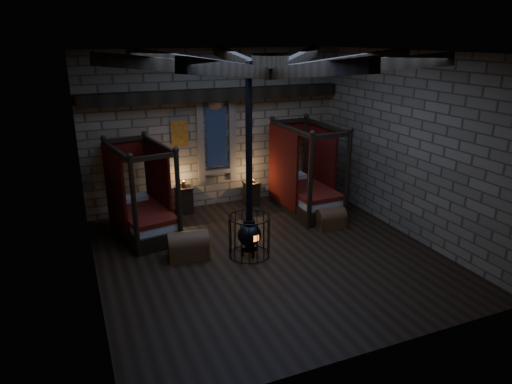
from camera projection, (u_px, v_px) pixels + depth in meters
name	position (u px, v px, depth m)	size (l,w,h in m)	color
room	(268.00, 77.00, 8.72)	(7.02, 7.02, 4.29)	black
bed_left	(142.00, 213.00, 10.75)	(1.43, 2.23, 2.17)	black
bed_right	(305.00, 190.00, 12.24)	(1.22, 2.25, 2.32)	black
trunk_left	(188.00, 246.00, 9.65)	(0.90, 0.64, 0.62)	brown
trunk_right	(330.00, 219.00, 11.20)	(0.71, 0.46, 0.51)	brown
nightstand_left	(184.00, 199.00, 12.10)	(0.48, 0.46, 0.89)	black
nightstand_right	(251.00, 193.00, 12.67)	(0.43, 0.42, 0.72)	black
stove	(249.00, 231.00, 9.65)	(0.89, 0.89, 4.05)	black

